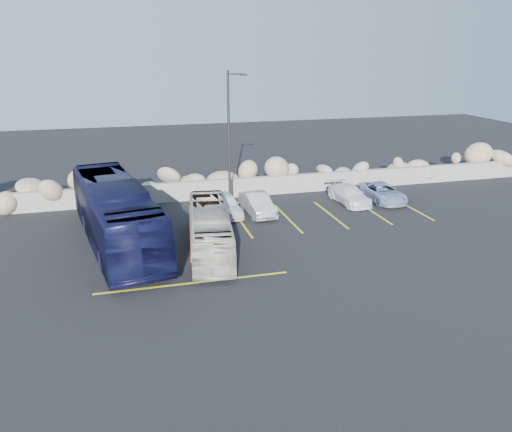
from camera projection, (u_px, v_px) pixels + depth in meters
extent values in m
plane|color=black|center=(219.00, 282.00, 20.57)|extent=(90.00, 90.00, 0.00)
cube|color=gray|center=(183.00, 191.00, 31.36)|extent=(60.00, 0.40, 1.20)
cube|color=gold|center=(148.00, 230.00, 26.37)|extent=(0.12, 5.00, 0.01)
cube|color=gold|center=(241.00, 222.00, 27.61)|extent=(0.12, 5.00, 0.01)
cube|color=gold|center=(288.00, 218.00, 28.26)|extent=(0.12, 5.00, 0.01)
cube|color=gold|center=(330.00, 214.00, 28.89)|extent=(0.12, 5.00, 0.01)
cube|color=gold|center=(371.00, 211.00, 29.52)|extent=(0.12, 5.00, 0.01)
cube|color=gold|center=(410.00, 207.00, 30.15)|extent=(0.12, 5.00, 0.01)
cube|color=gold|center=(194.00, 283.00, 20.51)|extent=(8.00, 0.12, 0.01)
cylinder|color=#292624|center=(229.00, 143.00, 28.59)|extent=(0.14, 0.14, 8.00)
cylinder|color=#292624|center=(236.00, 74.00, 27.48)|extent=(0.90, 0.08, 0.08)
cube|color=#292624|center=(244.00, 75.00, 27.60)|extent=(0.35, 0.18, 0.12)
imported|color=#B9B5A7|center=(210.00, 229.00, 23.46)|extent=(2.71, 7.77, 2.12)
imported|color=black|center=(116.00, 214.00, 24.05)|extent=(4.65, 11.67, 3.17)
imported|color=white|center=(225.00, 204.00, 28.65)|extent=(1.72, 3.78, 1.26)
imported|color=#B6B6BB|center=(257.00, 204.00, 28.82)|extent=(1.49, 3.74, 1.21)
imported|color=white|center=(349.00, 195.00, 30.85)|extent=(1.75, 3.82, 1.08)
imported|color=#8695BF|center=(382.00, 193.00, 31.26)|extent=(1.87, 3.99, 1.11)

